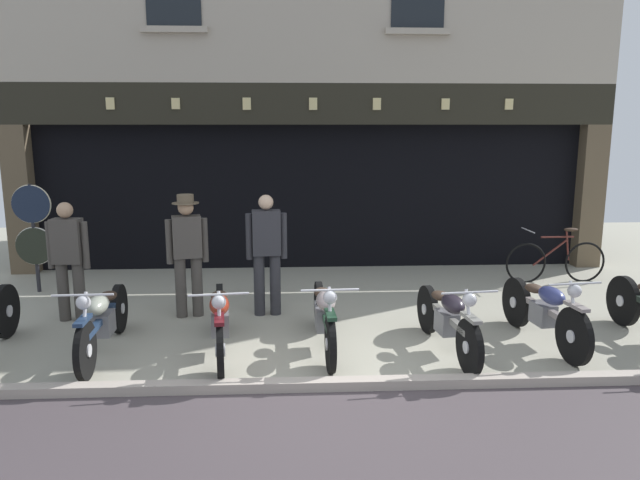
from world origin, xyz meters
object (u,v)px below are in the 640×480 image
at_px(motorcycle_center, 324,315).
at_px(tyre_sign_pole, 33,227).
at_px(motorcycle_center_left, 220,319).
at_px(motorcycle_right, 544,310).
at_px(shopkeeper_center, 187,249).
at_px(salesman_left, 69,256).
at_px(salesman_right, 267,249).
at_px(motorcycle_center_right, 448,318).
at_px(leaning_bicycle, 556,260).
at_px(motorcycle_left, 103,319).
at_px(advert_board_near, 387,167).

height_order(motorcycle_center, tyre_sign_pole, tyre_sign_pole).
height_order(motorcycle_center_left, motorcycle_right, motorcycle_right).
bearing_deg(shopkeeper_center, tyre_sign_pole, -40.16).
xyz_separation_m(salesman_left, salesman_right, (2.62, 0.12, 0.04)).
relative_size(motorcycle_center_right, leaning_bicycle, 1.13).
bearing_deg(motorcycle_left, advert_board_near, -134.91).
bearing_deg(advert_board_near, motorcycle_left, -132.86).
height_order(motorcycle_left, salesman_right, salesman_right).
xyz_separation_m(motorcycle_center_right, salesman_left, (-4.75, 1.40, 0.47)).
xyz_separation_m(motorcycle_left, salesman_left, (-0.79, 1.25, 0.47)).
bearing_deg(leaning_bicycle, motorcycle_right, 151.95).
bearing_deg(motorcycle_center_left, motorcycle_right, 175.38).
bearing_deg(salesman_left, tyre_sign_pole, -50.38).
height_order(motorcycle_center_right, motorcycle_right, motorcycle_right).
height_order(shopkeeper_center, leaning_bicycle, shopkeeper_center).
xyz_separation_m(motorcycle_center, shopkeeper_center, (-1.78, 1.31, 0.53)).
relative_size(motorcycle_center_left, motorcycle_center, 1.03).
bearing_deg(leaning_bicycle, motorcycle_center, 123.65).
bearing_deg(motorcycle_center_right, motorcycle_right, -176.91).
height_order(motorcycle_center_left, motorcycle_center_right, motorcycle_center_left).
relative_size(motorcycle_center, motorcycle_center_right, 1.04).
height_order(motorcycle_left, advert_board_near, advert_board_near).
distance_m(motorcycle_right, shopkeeper_center, 4.63).
relative_size(shopkeeper_center, tyre_sign_pole, 0.99).
bearing_deg(motorcycle_center_left, shopkeeper_center, -74.23).
distance_m(shopkeeper_center, salesman_right, 1.07).
relative_size(motorcycle_left, salesman_left, 1.29).
height_order(tyre_sign_pole, leaning_bicycle, tyre_sign_pole).
xyz_separation_m(motorcycle_right, advert_board_near, (-1.24, 4.20, 1.42)).
distance_m(salesman_left, tyre_sign_pole, 1.79).
distance_m(motorcycle_center, leaning_bicycle, 4.96).
relative_size(motorcycle_center, advert_board_near, 2.04).
bearing_deg(salesman_left, motorcycle_left, 126.19).
bearing_deg(salesman_right, motorcycle_center_left, 66.57).
height_order(motorcycle_center_left, leaning_bicycle, leaning_bicycle).
distance_m(motorcycle_center, advert_board_near, 4.67).
xyz_separation_m(motorcycle_center_left, salesman_left, (-2.13, 1.32, 0.47)).
bearing_deg(motorcycle_right, motorcycle_center, -6.37).
bearing_deg(motorcycle_center, salesman_right, -64.10).
distance_m(motorcycle_center_left, salesman_left, 2.55).
xyz_separation_m(motorcycle_right, salesman_right, (-3.35, 1.32, 0.50)).
relative_size(motorcycle_right, advert_board_near, 1.97).
relative_size(motorcycle_right, salesman_right, 1.16).
bearing_deg(motorcycle_right, advert_board_near, -80.34).
xyz_separation_m(motorcycle_center, salesman_left, (-3.33, 1.22, 0.47)).
height_order(motorcycle_right, salesman_left, salesman_left).
bearing_deg(advert_board_near, motorcycle_center_left, -121.05).
distance_m(motorcycle_left, tyre_sign_pole, 3.32).
bearing_deg(leaning_bicycle, advert_board_near, 61.30).
xyz_separation_m(shopkeeper_center, tyre_sign_pole, (-2.59, 1.36, 0.10)).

